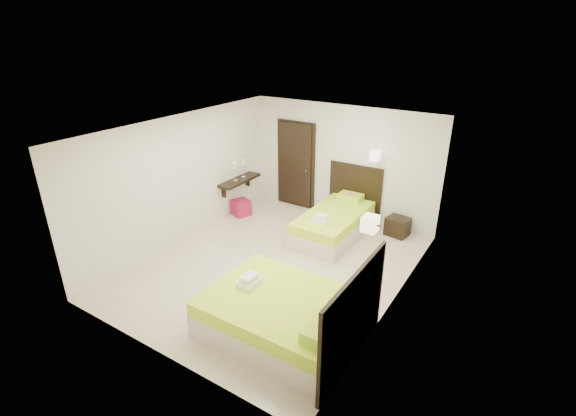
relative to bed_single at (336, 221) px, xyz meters
The scene contains 7 objects.
floor 1.84m from the bed_single, 101.95° to the right, with size 5.50×5.50×0.00m, color beige.
bed_single is the anchor object (origin of this frame).
bed_double 3.33m from the bed_single, 75.31° to the right, with size 2.23×1.89×1.84m.
nightstand 1.34m from the bed_single, 31.32° to the left, with size 0.45×0.40×0.40m, color black.
ottoman 2.37m from the bed_single, behind, with size 0.37×0.37×0.37m, color maroon.
door 1.97m from the bed_single, 149.69° to the left, with size 1.02×0.15×2.14m.
console_shelf 2.52m from the bed_single, behind, with size 0.35×1.20×0.78m.
Camera 1 is at (3.84, -5.58, 4.15)m, focal length 26.00 mm.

